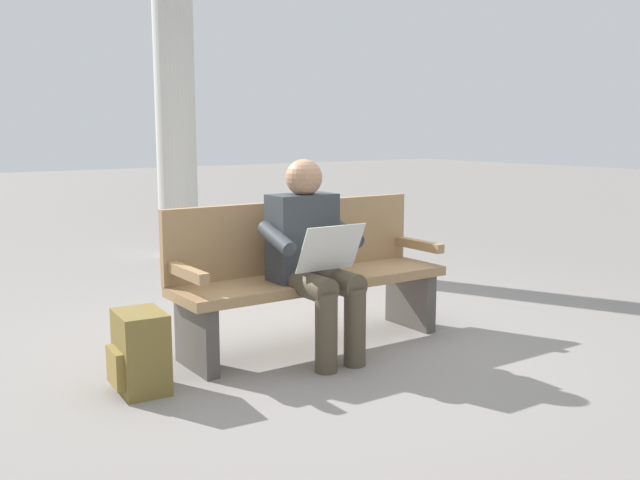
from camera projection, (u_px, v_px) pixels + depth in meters
name	position (u px, v px, depth m)	size (l,w,h in m)	color
ground_plane	(314.00, 345.00, 4.51)	(40.00, 40.00, 0.00)	gray
bench_near	(307.00, 272.00, 4.50)	(1.81, 0.52, 0.90)	#9E7A51
person_seated	(313.00, 253.00, 4.22)	(0.58, 0.58, 1.18)	#33383D
backpack	(140.00, 352.00, 3.70)	(0.30, 0.34, 0.42)	brown
support_pillar	(174.00, 63.00, 7.40)	(0.42, 0.42, 4.04)	beige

